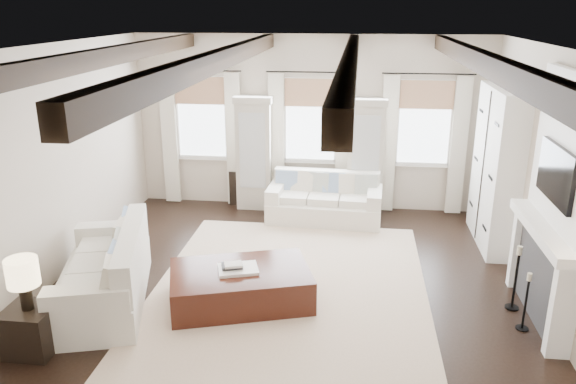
# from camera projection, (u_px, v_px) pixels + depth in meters

# --- Properties ---
(ground) EXTENTS (7.50, 7.50, 0.00)m
(ground) POSITION_uv_depth(u_px,v_px,m) (285.00, 301.00, 7.33)
(ground) COLOR black
(ground) RESTS_ON ground
(room_shell) EXTENTS (6.54, 7.54, 3.22)m
(room_shell) POSITION_uv_depth(u_px,v_px,m) (348.00, 146.00, 7.48)
(room_shell) COLOR beige
(room_shell) RESTS_ON ground
(area_rug) EXTENTS (3.67, 4.81, 0.02)m
(area_rug) POSITION_uv_depth(u_px,v_px,m) (289.00, 291.00, 7.56)
(area_rug) COLOR beige
(area_rug) RESTS_ON ground
(sofa_back) EXTENTS (2.03, 0.99, 0.85)m
(sofa_back) POSITION_uv_depth(u_px,v_px,m) (325.00, 201.00, 10.00)
(sofa_back) COLOR white
(sofa_back) RESTS_ON ground
(sofa_left) EXTENTS (1.59, 2.43, 0.96)m
(sofa_left) POSITION_uv_depth(u_px,v_px,m) (108.00, 274.00, 7.21)
(sofa_left) COLOR white
(sofa_left) RESTS_ON ground
(ottoman) EXTENTS (2.01, 1.58, 0.46)m
(ottoman) POSITION_uv_depth(u_px,v_px,m) (241.00, 286.00, 7.23)
(ottoman) COLOR black
(ottoman) RESTS_ON ground
(tray) EXTENTS (0.59, 0.51, 0.04)m
(tray) POSITION_uv_depth(u_px,v_px,m) (238.00, 269.00, 7.14)
(tray) COLOR white
(tray) RESTS_ON ottoman
(book_lower) EXTENTS (0.31, 0.27, 0.04)m
(book_lower) POSITION_uv_depth(u_px,v_px,m) (232.00, 266.00, 7.14)
(book_lower) COLOR #262628
(book_lower) RESTS_ON tray
(book_upper) EXTENTS (0.26, 0.23, 0.03)m
(book_upper) POSITION_uv_depth(u_px,v_px,m) (233.00, 265.00, 7.09)
(book_upper) COLOR beige
(book_upper) RESTS_ON book_lower
(side_table_front) EXTENTS (0.53, 0.53, 0.53)m
(side_table_front) POSITION_uv_depth(u_px,v_px,m) (32.00, 329.00, 6.21)
(side_table_front) COLOR black
(side_table_front) RESTS_ON ground
(lamp_front) EXTENTS (0.34, 0.34, 0.59)m
(lamp_front) POSITION_uv_depth(u_px,v_px,m) (23.00, 275.00, 6.00)
(lamp_front) COLOR black
(lamp_front) RESTS_ON side_table_front
(side_table_back) EXTENTS (0.45, 0.45, 0.67)m
(side_table_back) POSITION_uv_depth(u_px,v_px,m) (243.00, 185.00, 10.94)
(side_table_back) COLOR black
(side_table_back) RESTS_ON ground
(lamp_back) EXTENTS (0.40, 0.40, 0.69)m
(lamp_back) POSITION_uv_depth(u_px,v_px,m) (242.00, 145.00, 10.68)
(lamp_back) COLOR black
(lamp_back) RESTS_ON side_table_back
(candlestick_near) EXTENTS (0.15, 0.15, 0.74)m
(candlestick_near) POSITION_uv_depth(u_px,v_px,m) (525.00, 306.00, 6.60)
(candlestick_near) COLOR black
(candlestick_near) RESTS_ON ground
(candlestick_far) EXTENTS (0.17, 0.17, 0.86)m
(candlestick_far) POSITION_uv_depth(u_px,v_px,m) (515.00, 283.00, 7.04)
(candlestick_far) COLOR black
(candlestick_far) RESTS_ON ground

